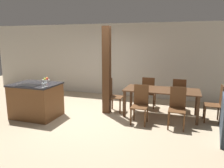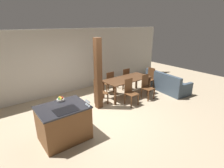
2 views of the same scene
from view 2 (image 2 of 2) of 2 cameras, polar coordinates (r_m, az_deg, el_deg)
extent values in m
plane|color=tan|center=(5.88, -3.49, -10.50)|extent=(16.00, 16.00, 0.00)
cube|color=beige|center=(7.68, -15.37, 6.88)|extent=(11.20, 0.08, 2.70)
cube|color=brown|center=(4.82, -15.44, -12.34)|extent=(1.19, 0.92, 0.90)
cube|color=#232328|center=(4.59, -15.96, -7.35)|extent=(1.23, 0.96, 0.04)
cube|color=black|center=(4.38, -14.79, -8.23)|extent=(0.56, 0.40, 0.01)
cylinder|color=silver|center=(4.90, -16.47, -4.95)|extent=(0.20, 0.20, 0.05)
sphere|color=red|center=(4.89, -16.00, -4.36)|extent=(0.07, 0.07, 0.07)
sphere|color=gold|center=(4.92, -16.65, -4.25)|extent=(0.08, 0.08, 0.08)
sphere|color=#3D8E38|center=(4.86, -16.95, -4.64)|extent=(0.06, 0.06, 0.06)
sphere|color=yellow|center=(4.84, -16.34, -4.64)|extent=(0.07, 0.07, 0.07)
cylinder|color=silver|center=(4.45, -7.44, -7.15)|extent=(0.06, 0.06, 0.00)
cylinder|color=silver|center=(4.43, -7.47, -6.63)|extent=(0.01, 0.01, 0.09)
cone|color=silver|center=(4.40, -7.51, -5.74)|extent=(0.06, 0.06, 0.07)
cylinder|color=silver|center=(4.51, -7.93, -6.81)|extent=(0.06, 0.06, 0.00)
cylinder|color=silver|center=(4.49, -7.96, -6.29)|extent=(0.01, 0.01, 0.09)
cone|color=silver|center=(4.46, -8.00, -5.40)|extent=(0.06, 0.06, 0.07)
cylinder|color=silver|center=(4.57, -8.41, -6.47)|extent=(0.06, 0.06, 0.00)
cylinder|color=silver|center=(4.55, -8.44, -5.96)|extent=(0.01, 0.01, 0.09)
cone|color=silver|center=(4.52, -8.49, -5.08)|extent=(0.06, 0.06, 0.07)
cube|color=#51331E|center=(7.19, 5.02, 1.73)|extent=(2.02, 0.90, 0.03)
cube|color=#51331E|center=(6.47, 1.06, -3.87)|extent=(0.07, 0.07, 0.74)
cube|color=#51331E|center=(7.72, 12.05, -0.40)|extent=(0.07, 0.07, 0.74)
cube|color=#51331E|center=(7.05, -2.87, -1.90)|extent=(0.07, 0.07, 0.74)
cube|color=#51331E|center=(8.20, 7.98, 1.05)|extent=(0.07, 0.07, 0.74)
cube|color=brown|center=(6.49, 6.46, -3.19)|extent=(0.40, 0.40, 0.02)
cube|color=brown|center=(6.52, 5.39, -0.47)|extent=(0.38, 0.02, 0.53)
cube|color=brown|center=(6.36, 6.33, -5.94)|extent=(0.04, 0.04, 0.43)
cube|color=brown|center=(6.59, 8.57, -5.11)|extent=(0.04, 0.04, 0.43)
cube|color=brown|center=(6.59, 4.20, -4.92)|extent=(0.04, 0.04, 0.43)
cube|color=brown|center=(6.81, 6.43, -4.15)|extent=(0.04, 0.04, 0.43)
cube|color=brown|center=(7.12, 11.73, -1.42)|extent=(0.40, 0.40, 0.02)
cube|color=brown|center=(7.14, 10.74, 1.05)|extent=(0.38, 0.02, 0.53)
cube|color=brown|center=(6.97, 11.74, -3.90)|extent=(0.04, 0.04, 0.43)
cube|color=brown|center=(7.23, 13.59, -3.19)|extent=(0.04, 0.04, 0.43)
cube|color=brown|center=(7.18, 9.62, -3.04)|extent=(0.04, 0.04, 0.43)
cube|color=brown|center=(7.43, 11.49, -2.38)|extent=(0.04, 0.04, 0.43)
cube|color=brown|center=(7.57, -1.44, 0.26)|extent=(0.40, 0.40, 0.02)
cube|color=brown|center=(7.33, -0.57, 1.89)|extent=(0.38, 0.02, 0.53)
cube|color=brown|center=(7.87, -1.15, -0.71)|extent=(0.04, 0.04, 0.43)
cube|color=brown|center=(7.68, -3.27, -1.27)|extent=(0.04, 0.04, 0.43)
cube|color=brown|center=(7.61, 0.44, -1.44)|extent=(0.04, 0.04, 0.43)
cube|color=brown|center=(7.41, -1.71, -2.03)|extent=(0.04, 0.04, 0.43)
cube|color=brown|center=(8.11, 3.73, 1.55)|extent=(0.40, 0.40, 0.02)
cube|color=brown|center=(7.89, 4.69, 3.10)|extent=(0.38, 0.02, 0.53)
cube|color=brown|center=(8.41, 3.81, 0.59)|extent=(0.04, 0.04, 0.43)
cube|color=brown|center=(8.20, 1.95, 0.10)|extent=(0.04, 0.04, 0.43)
cube|color=brown|center=(8.17, 5.45, -0.04)|extent=(0.04, 0.04, 0.43)
cube|color=brown|center=(7.94, 3.58, -0.56)|extent=(0.04, 0.04, 0.43)
cube|color=brown|center=(6.53, -3.57, -2.96)|extent=(0.40, 0.40, 0.02)
cube|color=brown|center=(6.33, -5.04, -1.07)|extent=(0.02, 0.38, 0.53)
cube|color=brown|center=(6.58, -1.38, -4.90)|extent=(0.04, 0.04, 0.43)
cube|color=brown|center=(6.85, -3.14, -3.93)|extent=(0.04, 0.04, 0.43)
cube|color=brown|center=(6.40, -3.94, -5.69)|extent=(0.04, 0.04, 0.43)
cube|color=brown|center=(6.67, -5.65, -4.66)|extent=(0.04, 0.04, 0.43)
cube|color=brown|center=(8.19, 11.72, 1.36)|extent=(0.40, 0.40, 0.02)
cube|color=brown|center=(8.25, 12.71, 3.41)|extent=(0.02, 0.38, 0.53)
cube|color=brown|center=(8.25, 9.88, -0.06)|extent=(0.04, 0.04, 0.43)
cube|color=brown|center=(8.03, 11.72, -0.73)|extent=(0.04, 0.04, 0.43)
cube|color=brown|center=(8.50, 11.50, 0.43)|extent=(0.04, 0.04, 0.43)
cube|color=brown|center=(8.29, 13.33, -0.21)|extent=(0.04, 0.04, 0.43)
cube|color=#3D4C5B|center=(8.33, 17.51, -0.52)|extent=(1.10, 2.07, 0.43)
cube|color=#3D4C5B|center=(7.94, 16.08, 1.96)|extent=(0.39, 1.98, 0.44)
cube|color=#3D4C5B|center=(7.77, 22.55, -2.00)|extent=(0.89, 0.24, 0.57)
cube|color=#3D4C5B|center=(8.90, 13.20, 1.62)|extent=(0.89, 0.24, 0.57)
cube|color=#4C2D19|center=(6.01, -4.55, 3.04)|extent=(0.21, 0.21, 2.48)
camera|label=1|loc=(5.38, 61.34, 0.31)|focal=35.00mm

